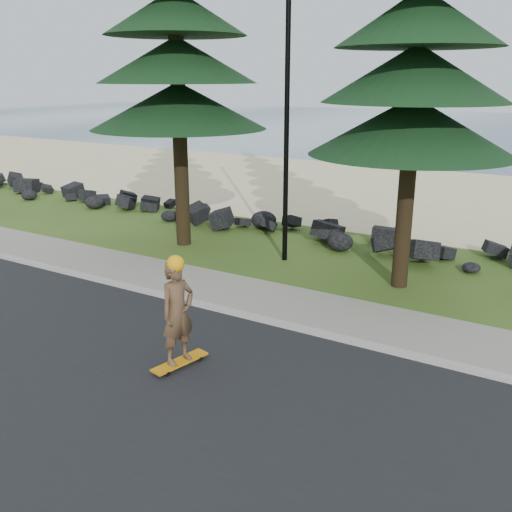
# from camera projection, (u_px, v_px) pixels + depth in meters

# --- Properties ---
(ground) EXTENTS (160.00, 160.00, 0.00)m
(ground) POSITION_uv_depth(u_px,v_px,m) (222.00, 294.00, 13.86)
(ground) COLOR #33541A
(ground) RESTS_ON ground
(road) EXTENTS (160.00, 7.00, 0.02)m
(road) POSITION_uv_depth(u_px,v_px,m) (81.00, 373.00, 10.18)
(road) COLOR black
(road) RESTS_ON ground
(kerb) EXTENTS (160.00, 0.20, 0.10)m
(kerb) POSITION_uv_depth(u_px,v_px,m) (200.00, 305.00, 13.11)
(kerb) COLOR #A9A298
(kerb) RESTS_ON ground
(sidewalk) EXTENTS (160.00, 2.00, 0.08)m
(sidewalk) POSITION_uv_depth(u_px,v_px,m) (227.00, 290.00, 14.02)
(sidewalk) COLOR gray
(sidewalk) RESTS_ON ground
(beach_sand) EXTENTS (160.00, 15.00, 0.01)m
(beach_sand) POSITION_uv_depth(u_px,v_px,m) (403.00, 193.00, 25.72)
(beach_sand) COLOR beige
(beach_sand) RESTS_ON ground
(seawall_boulders) EXTENTS (60.00, 2.40, 1.10)m
(seawall_boulders) POSITION_uv_depth(u_px,v_px,m) (320.00, 240.00, 18.44)
(seawall_boulders) COLOR black
(seawall_boulders) RESTS_ON ground
(lamp_post) EXTENTS (0.25, 0.14, 8.14)m
(lamp_post) POSITION_uv_depth(u_px,v_px,m) (287.00, 113.00, 15.23)
(lamp_post) COLOR black
(lamp_post) RESTS_ON ground
(skateboarder) EXTENTS (0.59, 1.17, 2.12)m
(skateboarder) POSITION_uv_depth(u_px,v_px,m) (178.00, 313.00, 10.08)
(skateboarder) COLOR orange
(skateboarder) RESTS_ON ground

